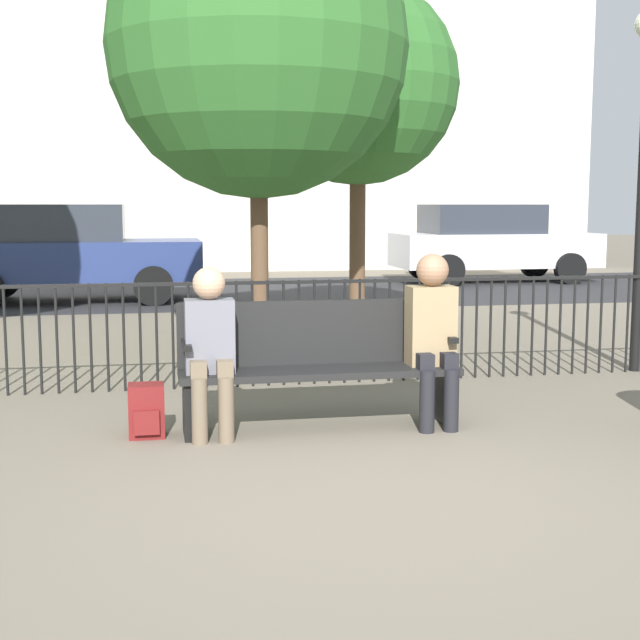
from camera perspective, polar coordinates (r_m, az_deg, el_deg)
ground_plane at (r=4.93m, az=3.72°, el=-11.76°), size 80.00×80.00×0.00m
park_bench at (r=6.47m, az=-0.14°, el=-2.54°), size 2.01×0.45×0.92m
seated_person_0 at (r=6.21m, az=-7.05°, el=-1.37°), size 0.34×0.39×1.19m
seated_person_1 at (r=6.51m, az=7.22°, el=-0.59°), size 0.34×0.39×1.27m
backpack at (r=6.37m, az=-11.04°, el=-5.75°), size 0.25×0.25×0.37m
fence_railing at (r=7.97m, az=-2.32°, el=-0.23°), size 9.01×0.03×0.95m
tree_1 at (r=9.63m, az=-4.01°, el=17.01°), size 3.12×3.12×4.79m
tree_2 at (r=11.40m, az=2.46°, el=14.83°), size 2.50×2.50×4.36m
street_surface at (r=16.63m, az=-6.69°, el=1.78°), size 24.00×6.00×0.01m
parked_car_0 at (r=15.45m, az=-15.86°, el=4.25°), size 4.20×1.94×1.62m
parked_car_1 at (r=19.11m, az=10.86°, el=4.94°), size 4.20×1.94×1.62m
building_facade at (r=24.92m, az=-8.31°, el=17.45°), size 20.00×6.00×12.00m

